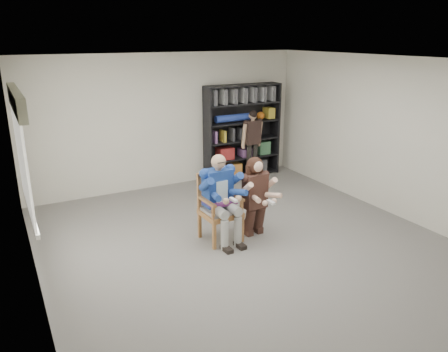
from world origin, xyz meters
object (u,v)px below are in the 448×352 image
seated_man (220,198)px  kneeling_woman (256,198)px  standing_man (252,145)px  bookshelf (242,132)px  armchair (220,208)px

seated_man → kneeling_woman: bearing=-14.4°
seated_man → kneeling_woman: seated_man is taller
standing_man → seated_man: bearing=-134.8°
kneeling_woman → bookshelf: (1.40, 2.83, 0.40)m
armchair → seated_man: 0.16m
seated_man → kneeling_woman: 0.60m
armchair → seated_man: size_ratio=0.77×
armchair → standing_man: 3.21m
kneeling_woman → armchair: bearing=165.6°
kneeling_woman → standing_man: (1.49, 2.55, 0.14)m
standing_man → kneeling_woman: bearing=-124.7°
bookshelf → seated_man: bearing=-126.1°
armchair → seated_man: seated_man is taller
armchair → kneeling_woman: 0.60m
armchair → standing_man: standing_man is taller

